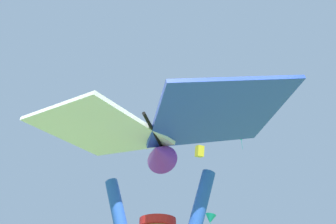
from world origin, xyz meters
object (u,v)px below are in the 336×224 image
distant_kite_teal_high_left (241,138)px  distant_kite_yellow_low_left (200,151)px  held_stunt_kite (156,129)px  distant_kite_teal_overhead_distant (210,219)px

distant_kite_teal_high_left → distant_kite_yellow_low_left: bearing=-144.1°
held_stunt_kite → distant_kite_teal_overhead_distant: size_ratio=0.87×
distant_kite_teal_high_left → distant_kite_teal_overhead_distant: bearing=-130.3°
held_stunt_kite → distant_kite_teal_high_left: 40.56m
distant_kite_yellow_low_left → held_stunt_kite: bearing=-94.4°
held_stunt_kite → distant_kite_teal_high_left: distant_kite_teal_high_left is taller
held_stunt_kite → distant_kite_teal_high_left: bearing=76.4°
distant_kite_teal_overhead_distant → distant_kite_yellow_low_left: bearing=101.6°
distant_kite_teal_overhead_distant → distant_kite_teal_high_left: size_ratio=1.12×
distant_kite_teal_high_left → distant_kite_yellow_low_left: distant_kite_teal_high_left is taller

